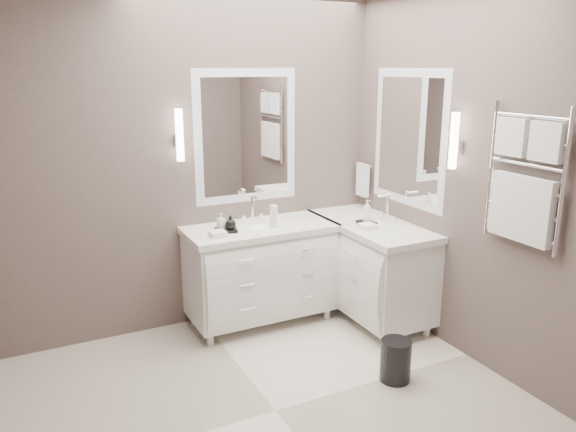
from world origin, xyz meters
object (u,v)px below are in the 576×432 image
vanity_back (261,268)px  towel_ladder (524,185)px  vanity_right (370,263)px  waste_bin (395,360)px

vanity_back → towel_ladder: bearing=-55.9°
vanity_back → vanity_right: 0.93m
vanity_back → towel_ladder: 2.16m
vanity_back → vanity_right: size_ratio=1.00×
vanity_right → waste_bin: bearing=-114.3°
waste_bin → vanity_right: bearing=65.7°
vanity_back → waste_bin: size_ratio=4.17×
towel_ladder → waste_bin: towel_ladder is taller
vanity_right → vanity_back: bearing=159.6°
vanity_right → towel_ladder: (0.23, -1.30, 0.91)m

